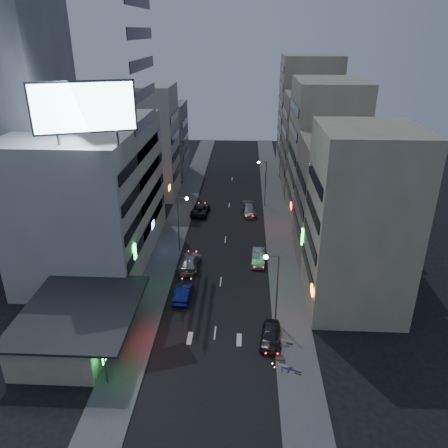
# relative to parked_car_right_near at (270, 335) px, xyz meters

# --- Properties ---
(ground) EXTENTS (180.00, 180.00, 0.00)m
(ground) POSITION_rel_parked_car_right_near_xyz_m (-5.60, -2.91, -0.79)
(ground) COLOR black
(ground) RESTS_ON ground
(sidewalk_left) EXTENTS (4.00, 120.00, 0.12)m
(sidewalk_left) POSITION_rel_parked_car_right_near_xyz_m (-13.60, 27.09, -0.73)
(sidewalk_left) COLOR #4C4C4F
(sidewalk_left) RESTS_ON ground
(sidewalk_right) EXTENTS (4.00, 120.00, 0.12)m
(sidewalk_right) POSITION_rel_parked_car_right_near_xyz_m (2.40, 27.09, -0.73)
(sidewalk_right) COLOR #4C4C4F
(sidewalk_right) RESTS_ON ground
(food_court) EXTENTS (11.00, 13.00, 3.88)m
(food_court) POSITION_rel_parked_car_right_near_xyz_m (-19.50, -0.91, 1.19)
(food_court) COLOR #BBAF92
(food_court) RESTS_ON ground
(white_building) EXTENTS (14.00, 24.00, 18.00)m
(white_building) POSITION_rel_parked_car_right_near_xyz_m (-22.60, 17.09, 8.21)
(white_building) COLOR #B4B4AF
(white_building) RESTS_ON ground
(grey_tower) EXTENTS (10.00, 14.00, 34.00)m
(grey_tower) POSITION_rel_parked_car_right_near_xyz_m (-31.60, 20.09, 16.21)
(grey_tower) COLOR gray
(grey_tower) RESTS_ON ground
(shophouse_near) EXTENTS (10.00, 11.00, 20.00)m
(shophouse_near) POSITION_rel_parked_car_right_near_xyz_m (9.40, 7.59, 9.21)
(shophouse_near) COLOR #BBAF92
(shophouse_near) RESTS_ON ground
(shophouse_mid) EXTENTS (11.00, 12.00, 16.00)m
(shophouse_mid) POSITION_rel_parked_car_right_near_xyz_m (9.90, 19.09, 7.21)
(shophouse_mid) COLOR gray
(shophouse_mid) RESTS_ON ground
(shophouse_far) EXTENTS (10.00, 14.00, 22.00)m
(shophouse_far) POSITION_rel_parked_car_right_near_xyz_m (9.40, 32.09, 10.21)
(shophouse_far) COLOR #BBAF92
(shophouse_far) RESTS_ON ground
(far_left_a) EXTENTS (11.00, 10.00, 20.00)m
(far_left_a) POSITION_rel_parked_car_right_near_xyz_m (-21.10, 42.09, 9.21)
(far_left_a) COLOR #B4B4AF
(far_left_a) RESTS_ON ground
(far_left_b) EXTENTS (12.00, 10.00, 15.00)m
(far_left_b) POSITION_rel_parked_car_right_near_xyz_m (-21.60, 55.09, 6.71)
(far_left_b) COLOR gray
(far_left_b) RESTS_ON ground
(far_right_a) EXTENTS (11.00, 12.00, 18.00)m
(far_right_a) POSITION_rel_parked_car_right_near_xyz_m (9.90, 47.09, 8.21)
(far_right_a) COLOR gray
(far_right_a) RESTS_ON ground
(far_right_b) EXTENTS (12.00, 12.00, 24.00)m
(far_right_b) POSITION_rel_parked_car_right_near_xyz_m (10.40, 61.09, 11.21)
(far_right_b) COLOR #BBAF92
(far_right_b) RESTS_ON ground
(billboard) EXTENTS (9.52, 3.75, 6.20)m
(billboard) POSITION_rel_parked_car_right_near_xyz_m (-18.59, 7.07, 20.87)
(billboard) COLOR #595B60
(billboard) RESTS_ON white_building
(street_lamp_right_near) EXTENTS (1.60, 0.44, 8.02)m
(street_lamp_right_near) POSITION_rel_parked_car_right_near_xyz_m (0.30, 3.09, 4.57)
(street_lamp_right_near) COLOR #595B60
(street_lamp_right_near) RESTS_ON sidewalk_right
(street_lamp_left) EXTENTS (1.60, 0.44, 8.02)m
(street_lamp_left) POSITION_rel_parked_car_right_near_xyz_m (-11.50, 19.09, 4.57)
(street_lamp_left) COLOR #595B60
(street_lamp_left) RESTS_ON sidewalk_left
(street_lamp_right_far) EXTENTS (1.60, 0.44, 8.02)m
(street_lamp_right_far) POSITION_rel_parked_car_right_near_xyz_m (0.30, 37.09, 4.57)
(street_lamp_right_far) COLOR #595B60
(street_lamp_right_far) RESTS_ON sidewalk_right
(parked_car_right_near) EXTENTS (2.44, 4.84, 1.58)m
(parked_car_right_near) POSITION_rel_parked_car_right_near_xyz_m (0.00, 0.00, 0.00)
(parked_car_right_near) COLOR #2B2A2F
(parked_car_right_near) RESTS_ON ground
(parked_car_right_mid) EXTENTS (1.90, 4.89, 1.59)m
(parked_car_right_mid) POSITION_rel_parked_car_right_near_xyz_m (-0.85, 16.32, 0.00)
(parked_car_right_mid) COLOR #A2A5AA
(parked_car_right_mid) RESTS_ON ground
(parked_car_left) EXTENTS (3.11, 5.99, 1.61)m
(parked_car_left) POSITION_rel_parked_car_right_near_xyz_m (-10.33, 32.89, 0.02)
(parked_car_left) COLOR black
(parked_car_left) RESTS_ON ground
(parked_car_right_far) EXTENTS (2.61, 5.48, 1.54)m
(parked_car_right_far) POSITION_rel_parked_car_right_near_xyz_m (-2.04, 33.01, -0.02)
(parked_car_right_far) COLOR gray
(parked_car_right_far) RESTS_ON ground
(road_car_blue) EXTENTS (2.01, 5.06, 1.64)m
(road_car_blue) POSITION_rel_parked_car_right_near_xyz_m (-9.70, 7.36, 0.03)
(road_car_blue) COLOR navy
(road_car_blue) RESTS_ON ground
(road_car_silver) EXTENTS (2.66, 6.01, 1.71)m
(road_car_silver) POSITION_rel_parked_car_right_near_xyz_m (-9.85, 14.47, 0.07)
(road_car_silver) COLOR #A3A6AB
(road_car_silver) RESTS_ON ground
(person) EXTENTS (0.65, 0.43, 1.77)m
(person) POSITION_rel_parked_car_right_near_xyz_m (0.70, -1.97, 0.21)
(person) COLOR black
(person) RESTS_ON sidewalk_right
(scooter_black_a) EXTENTS (1.25, 1.87, 1.09)m
(scooter_black_a) POSITION_rel_parked_car_right_near_xyz_m (2.73, -4.30, -0.13)
(scooter_black_a) COLOR black
(scooter_black_a) RESTS_ON sidewalk_right
(scooter_silver_a) EXTENTS (1.17, 1.74, 1.01)m
(scooter_silver_a) POSITION_rel_parked_car_right_near_xyz_m (1.57, -3.62, -0.16)
(scooter_silver_a) COLOR #B7B9C0
(scooter_silver_a) RESTS_ON sidewalk_right
(scooter_blue) EXTENTS (0.59, 1.67, 1.02)m
(scooter_blue) POSITION_rel_parked_car_right_near_xyz_m (1.97, -3.67, -0.16)
(scooter_blue) COLOR navy
(scooter_blue) RESTS_ON sidewalk_right
(scooter_black_b) EXTENTS (0.79, 1.74, 1.03)m
(scooter_black_b) POSITION_rel_parked_car_right_near_xyz_m (1.33, -2.80, -0.16)
(scooter_black_b) COLOR black
(scooter_black_b) RESTS_ON sidewalk_right
(scooter_silver_b) EXTENTS (1.21, 2.03, 1.18)m
(scooter_silver_b) POSITION_rel_parked_car_right_near_xyz_m (2.38, -0.12, -0.08)
(scooter_silver_b) COLOR #9D9FA4
(scooter_silver_b) RESTS_ON sidewalk_right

